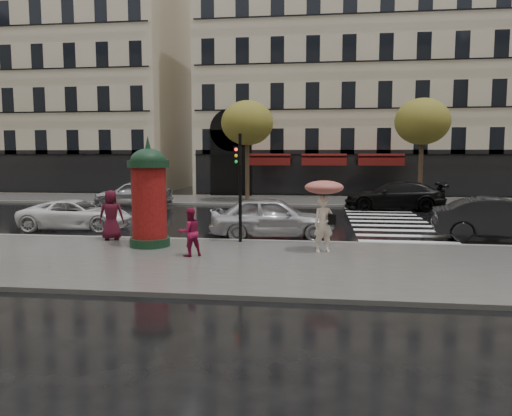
# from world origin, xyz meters

# --- Properties ---
(ground) EXTENTS (160.00, 160.00, 0.00)m
(ground) POSITION_xyz_m (0.00, 0.00, 0.00)
(ground) COLOR black
(ground) RESTS_ON ground
(near_sidewalk) EXTENTS (90.00, 7.00, 0.12)m
(near_sidewalk) POSITION_xyz_m (0.00, -0.50, 0.06)
(near_sidewalk) COLOR #474744
(near_sidewalk) RESTS_ON ground
(far_sidewalk) EXTENTS (90.00, 6.00, 0.12)m
(far_sidewalk) POSITION_xyz_m (0.00, 19.00, 0.06)
(far_sidewalk) COLOR #474744
(far_sidewalk) RESTS_ON ground
(near_kerb) EXTENTS (90.00, 0.25, 0.14)m
(near_kerb) POSITION_xyz_m (0.00, 3.00, 0.07)
(near_kerb) COLOR slate
(near_kerb) RESTS_ON ground
(far_kerb) EXTENTS (90.00, 0.25, 0.14)m
(far_kerb) POSITION_xyz_m (0.00, 16.00, 0.07)
(far_kerb) COLOR slate
(far_kerb) RESTS_ON ground
(zebra_crossing) EXTENTS (3.60, 11.75, 0.01)m
(zebra_crossing) POSITION_xyz_m (6.00, 9.60, 0.01)
(zebra_crossing) COLOR silver
(zebra_crossing) RESTS_ON ground
(bldg_far_corner) EXTENTS (26.00, 14.00, 22.90)m
(bldg_far_corner) POSITION_xyz_m (6.00, 30.00, 11.31)
(bldg_far_corner) COLOR #B7A88C
(bldg_far_corner) RESTS_ON ground
(bldg_far_left) EXTENTS (24.00, 14.00, 22.90)m
(bldg_far_left) POSITION_xyz_m (-22.00, 30.00, 11.31)
(bldg_far_left) COLOR #B7A88C
(bldg_far_left) RESTS_ON ground
(tree_far_left) EXTENTS (3.40, 3.40, 6.64)m
(tree_far_left) POSITION_xyz_m (-2.00, 18.00, 5.17)
(tree_far_left) COLOR #38281C
(tree_far_left) RESTS_ON ground
(tree_far_right) EXTENTS (3.40, 3.40, 6.64)m
(tree_far_right) POSITION_xyz_m (9.00, 18.00, 5.17)
(tree_far_right) COLOR #38281C
(tree_far_right) RESTS_ON ground
(woman_umbrella) EXTENTS (1.21, 1.21, 2.32)m
(woman_umbrella) POSITION_xyz_m (2.90, 1.16, 1.65)
(woman_umbrella) COLOR #F5E1C9
(woman_umbrella) RESTS_ON near_sidewalk
(woman_red) EXTENTS (0.90, 0.87, 1.46)m
(woman_red) POSITION_xyz_m (-1.09, -0.02, 0.85)
(woman_red) COLOR maroon
(woman_red) RESTS_ON near_sidewalk
(man_burgundy) EXTENTS (0.99, 0.77, 1.79)m
(man_burgundy) POSITION_xyz_m (-4.60, 2.40, 1.01)
(man_burgundy) COLOR #430D1C
(man_burgundy) RESTS_ON near_sidewalk
(morris_column) EXTENTS (1.36, 1.36, 3.66)m
(morris_column) POSITION_xyz_m (-2.84, 1.41, 1.87)
(morris_column) COLOR black
(morris_column) RESTS_ON near_sidewalk
(traffic_light) EXTENTS (0.28, 0.37, 3.76)m
(traffic_light) POSITION_xyz_m (0.01, 2.54, 2.40)
(traffic_light) COLOR black
(traffic_light) RESTS_ON near_sidewalk
(car_silver) EXTENTS (4.85, 2.33, 1.60)m
(car_silver) POSITION_xyz_m (0.99, 4.20, 0.80)
(car_silver) COLOR #B9B8BE
(car_silver) RESTS_ON ground
(car_darkgrey) EXTENTS (4.98, 2.24, 1.59)m
(car_darkgrey) POSITION_xyz_m (9.42, 4.74, 0.79)
(car_darkgrey) COLOR black
(car_darkgrey) RESTS_ON ground
(car_white) EXTENTS (4.73, 2.51, 1.27)m
(car_white) POSITION_xyz_m (-7.42, 5.30, 0.63)
(car_white) COLOR white
(car_white) RESTS_ON ground
(car_black) EXTENTS (5.61, 2.33, 1.62)m
(car_black) POSITION_xyz_m (6.97, 14.76, 0.81)
(car_black) COLOR black
(car_black) RESTS_ON ground
(car_far_silver) EXTENTS (4.67, 1.95, 1.58)m
(car_far_silver) POSITION_xyz_m (-8.53, 14.65, 0.79)
(car_far_silver) COLOR #B6B5BB
(car_far_silver) RESTS_ON ground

